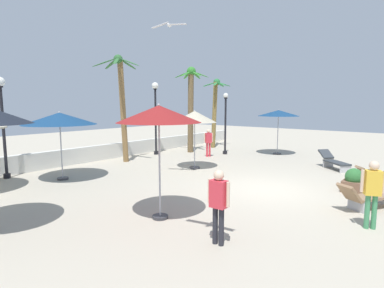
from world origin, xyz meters
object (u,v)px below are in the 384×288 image
lamp_post_1 (155,108)px  lounge_chair_2 (366,197)px  lounge_chair_0 (383,178)px  guest_1 (372,188)px  patio_umbrella_3 (159,115)px  lounge_chair_1 (334,161)px  palm_tree_2 (215,105)px  guest_0 (219,200)px  guest_2 (208,140)px  seagull_1 (169,25)px  patio_umbrella_4 (60,119)px  lamp_post_0 (225,121)px  lamp_post_2 (2,114)px  palm_tree_1 (191,101)px  patio_umbrella_1 (278,113)px  palm_tree_0 (122,98)px  patio_umbrella_0 (195,117)px  planter (354,181)px

lamp_post_1 → lounge_chair_2: (-3.34, -12.08, -2.48)m
lounge_chair_0 → guest_1: bearing=-176.2°
patio_umbrella_3 → lounge_chair_1: 10.35m
palm_tree_2 → guest_0: (-12.94, -8.91, -2.02)m
guest_2 → lamp_post_1: bearing=113.9°
seagull_1 → patio_umbrella_4: bearing=124.0°
patio_umbrella_4 → lamp_post_0: 9.92m
lamp_post_1 → lounge_chair_1: 10.33m
guest_1 → guest_0: bearing=141.2°
lounge_chair_0 → guest_0: size_ratio=1.06×
lamp_post_1 → lamp_post_2: 8.37m
guest_1 → palm_tree_1: bearing=58.3°
lounge_chair_1 → guest_0: bearing=-179.1°
patio_umbrella_4 → guest_0: 8.56m
lounge_chair_1 → lounge_chair_2: 6.00m
patio_umbrella_1 → palm_tree_0: bearing=144.7°
patio_umbrella_3 → lamp_post_0: 11.39m
seagull_1 → patio_umbrella_0: bearing=17.2°
palm_tree_2 → patio_umbrella_4: bearing=-177.4°
guest_2 → guest_0: bearing=-143.5°
patio_umbrella_4 → lounge_chair_0: (6.62, -10.56, -2.11)m
lamp_post_1 → lounge_chair_0: size_ratio=2.46×
palm_tree_2 → guest_1: palm_tree_2 is taller
palm_tree_1 → palm_tree_2: 2.86m
patio_umbrella_3 → lamp_post_0: (10.42, 4.53, -0.73)m
patio_umbrella_3 → guest_1: bearing=-59.2°
patio_umbrella_3 → planter: (6.11, -3.57, -2.44)m
patio_umbrella_3 → lamp_post_2: (-0.69, 8.28, -0.13)m
lounge_chair_2 → guest_0: size_ratio=1.13×
guest_0 → seagull_1: 7.70m
lamp_post_0 → lounge_chair_1: (-0.55, -6.49, -1.69)m
palm_tree_0 → lounge_chair_0: size_ratio=3.14×
lounge_chair_2 → guest_1: bearing=-167.4°
patio_umbrella_4 → seagull_1: (2.51, -3.73, 3.56)m
patio_umbrella_4 → seagull_1: seagull_1 is taller
lounge_chair_1 → patio_umbrella_4: bearing=138.3°
lounge_chair_0 → patio_umbrella_1: bearing=50.8°
lamp_post_0 → lounge_chair_1: 6.73m
guest_1 → seagull_1: size_ratio=1.34×
patio_umbrella_0 → palm_tree_2: bearing=26.9°
patio_umbrella_1 → guest_0: (-12.73, -4.08, -1.50)m
lamp_post_2 → guest_0: size_ratio=2.48×
palm_tree_2 → planter: size_ratio=5.75×
lounge_chair_0 → guest_2: bearing=79.3°
lamp_post_0 → lamp_post_1: 4.36m
patio_umbrella_3 → palm_tree_0: size_ratio=0.55×
palm_tree_1 → guest_0: size_ratio=3.22×
palm_tree_2 → patio_umbrella_1: bearing=-92.5°
guest_0 → seagull_1: (3.52, 4.64, 5.04)m
guest_0 → lounge_chair_2: bearing=-24.5°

